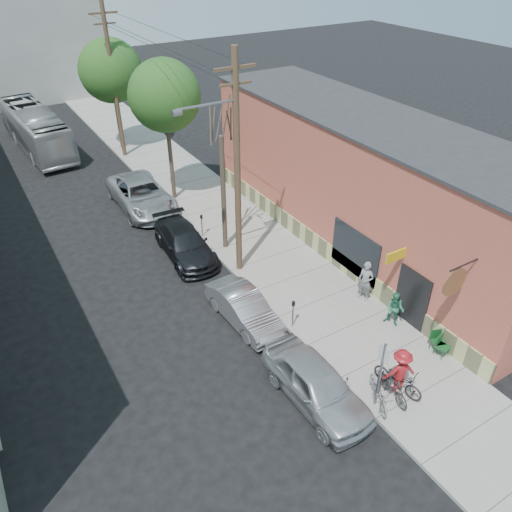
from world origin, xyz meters
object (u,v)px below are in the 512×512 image
parking_meter_near (293,310)px  cyclist (400,371)px  sign_post (381,369)px  bus (36,129)px  patron_grey (365,281)px  car_0 (316,384)px  car_3 (142,195)px  car_2 (185,243)px  tree_leafy_far (111,71)px  parked_bike_b (379,392)px  utility_pole_near (236,166)px  parking_meter_far (202,222)px  patio_chair_a (438,341)px  tree_bare (223,195)px  parked_bike_a (393,388)px  tree_leafy_mid (164,96)px  car_1 (244,308)px  patron_green (395,309)px  patio_chair_b (443,347)px

parking_meter_near → cyclist: 4.82m
sign_post → bus: (-4.75, 30.66, -0.32)m
patron_grey → car_0: (-5.11, -3.29, -0.30)m
car_3 → car_2: bearing=-89.2°
tree_leafy_far → parked_bike_b: (-0.28, -27.52, -4.96)m
utility_pole_near → bus: (-4.79, 21.18, -3.90)m
parking_meter_far → car_2: size_ratio=0.25×
patio_chair_a → tree_bare: bearing=127.5°
parking_meter_near → tree_bare: bearing=85.4°
parked_bike_b → car_0: car_0 is taller
sign_post → parked_bike_a: 1.39m
tree_leafy_mid → bus: (-5.20, 12.67, -4.68)m
patron_grey → car_1: bearing=-129.7°
patron_green → utility_pole_near: bearing=-177.8°
car_1 → parked_bike_a: bearing=-73.2°
parked_bike_b → car_3: 18.01m
car_2 → car_3: (0.00, 5.95, 0.11)m
tree_leafy_far → tree_bare: bearing=-90.0°
tree_leafy_mid → bus: tree_leafy_mid is taller
parking_meter_near → bus: bus is taller
patron_green → car_1: bearing=-149.4°
sign_post → tree_leafy_mid: (0.45, 17.99, 4.36)m
parking_meter_far → tree_leafy_mid: 7.19m
car_0 → car_1: (0.00, 4.88, -0.11)m
parked_bike_b → car_1: 6.40m
parking_meter_near → parked_bike_b: 4.75m
parking_meter_far → car_1: 7.02m
utility_pole_near → patio_chair_b: utility_pole_near is taller
patio_chair_b → car_0: 5.38m
tree_leafy_far → cyclist: 27.83m
tree_leafy_mid → parked_bike_a: size_ratio=4.96×
parking_meter_far → bus: (-4.65, 17.60, 0.53)m
sign_post → parking_meter_far: 13.09m
bus → patron_green: bearing=-77.3°
sign_post → parked_bike_a: bearing=-6.5°
parked_bike_a → car_3: car_3 is taller
patio_chair_b → tree_bare: bearing=93.2°
bus → parked_bike_a: bearing=-83.6°
utility_pole_near → car_1: bearing=-115.8°
utility_pole_near → tree_leafy_far: (0.41, 18.07, 0.17)m
patio_chair_b → car_0: bearing=157.2°
patio_chair_b → car_2: bearing=101.2°
patio_chair_b → car_3: car_3 is taller
parked_bike_a → bus: size_ratio=0.15×
utility_pole_near → parked_bike_b: utility_pole_near is taller
sign_post → parking_meter_far: size_ratio=2.26×
parking_meter_far → car_0: car_0 is taller
parking_meter_far → tree_leafy_mid: (0.55, 4.93, 5.21)m
patron_green → cyclist: 3.51m
sign_post → patron_grey: size_ratio=1.48×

